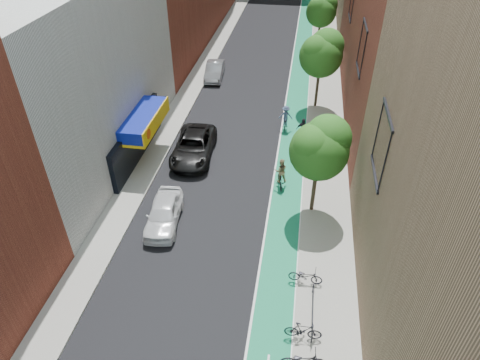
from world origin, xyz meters
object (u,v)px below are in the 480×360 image
at_px(parked_car_black, 194,147).
at_px(cyclist_lane_mid, 303,135).
at_px(cyclist_lane_near, 280,175).
at_px(parked_car_white, 164,213).
at_px(parked_car_silver, 215,71).
at_px(cyclist_lane_far, 285,119).

bearing_deg(parked_car_black, cyclist_lane_mid, 17.92).
bearing_deg(cyclist_lane_near, cyclist_lane_mid, -114.83).
xyz_separation_m(parked_car_black, cyclist_lane_near, (6.47, -2.60, 0.07)).
height_order(parked_car_black, cyclist_lane_near, cyclist_lane_near).
xyz_separation_m(parked_car_white, cyclist_lane_mid, (7.70, 10.24, 0.01)).
height_order(parked_car_silver, cyclist_lane_near, cyclist_lane_near).
relative_size(parked_car_silver, cyclist_lane_near, 2.21).
distance_m(parked_car_white, cyclist_lane_near, 7.98).
height_order(parked_car_white, cyclist_lane_near, cyclist_lane_near).
distance_m(cyclist_lane_mid, cyclist_lane_far, 2.45).
xyz_separation_m(cyclist_lane_near, cyclist_lane_mid, (1.23, 5.57, -0.11)).
xyz_separation_m(parked_car_black, cyclist_lane_mid, (7.70, 2.97, -0.04)).
bearing_deg(cyclist_lane_far, parked_car_black, 34.85).
height_order(parked_car_black, parked_car_silver, parked_car_black).
distance_m(parked_car_black, parked_car_silver, 14.03).
height_order(parked_car_black, cyclist_lane_mid, cyclist_lane_mid).
relative_size(parked_car_black, parked_car_silver, 1.29).
xyz_separation_m(parked_car_black, parked_car_silver, (-1.35, 13.97, -0.07)).
distance_m(parked_car_black, cyclist_lane_mid, 8.25).
distance_m(parked_car_white, parked_car_black, 7.27).
bearing_deg(cyclist_lane_mid, parked_car_black, 21.29).
xyz_separation_m(parked_car_silver, cyclist_lane_near, (7.82, -16.56, 0.13)).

